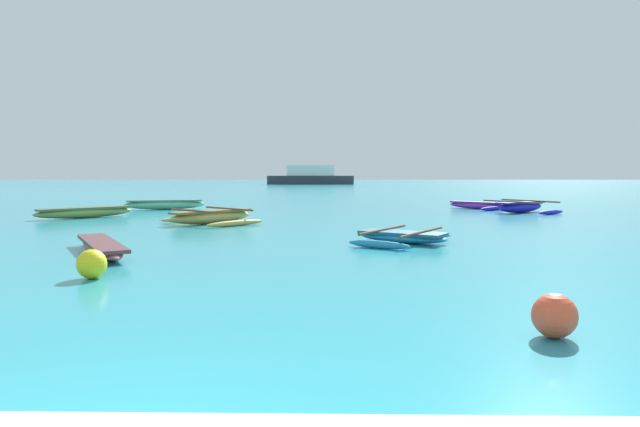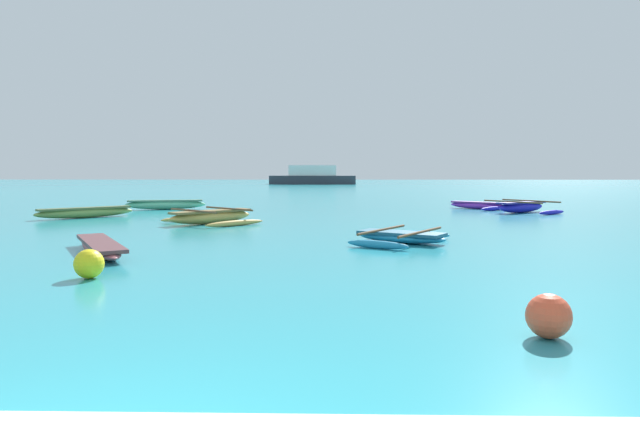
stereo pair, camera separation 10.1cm
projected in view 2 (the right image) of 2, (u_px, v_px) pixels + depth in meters
The scene contains 10 objects.
moored_boat_0 at pixel (521, 207), 26.04m from camera, with size 3.42×3.71×0.55m.
moored_boat_1 at pixel (211, 217), 20.68m from camera, with size 3.89×3.86×0.53m.
moored_boat_2 at pixel (166, 204), 28.16m from camera, with size 3.90×1.42×0.47m.
moored_boat_3 at pixel (100, 246), 13.15m from camera, with size 2.54×3.72×0.29m.
moored_boat_4 at pixel (477, 205), 28.59m from camera, with size 2.57×2.20×0.36m.
moored_boat_5 at pixel (85, 212), 23.15m from camera, with size 3.22×3.12×0.42m.
moored_boat_6 at pixel (401, 237), 15.17m from camera, with size 2.99×3.44×0.35m.
mooring_buoy_0 at pixel (549, 316), 6.49m from camera, with size 0.51×0.51×0.51m.
mooring_buoy_1 at pixel (89, 264), 10.10m from camera, with size 0.52×0.52×0.52m.
distant_ferry at pixel (313, 177), 80.94m from camera, with size 12.16×2.67×2.67m.
Camera 2 is at (1.54, -3.08, 1.91)m, focal length 32.00 mm.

